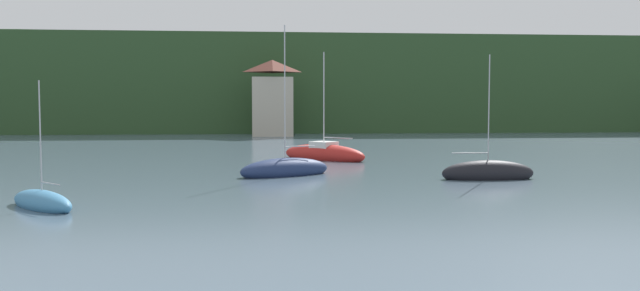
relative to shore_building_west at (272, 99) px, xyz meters
The scene contains 6 objects.
wooded_hillside 46.01m from the shore_building_west, 121.68° to the left, with size 352.00×59.14×26.21m.
shore_building_west is the anchor object (origin of this frame).
sailboat_far_1 46.66m from the shore_building_west, 90.45° to the right, with size 6.02×4.46×9.12m.
sailboat_far_2 50.76m from the shore_building_west, 77.67° to the right, with size 5.23×1.65×7.30m.
sailboat_mid_6 58.85m from the shore_building_west, 100.45° to the right, with size 3.83×4.03×5.43m.
sailboat_far_7 36.10m from the shore_building_west, 85.21° to the right, with size 6.75×6.89×8.45m.
Camera 1 is at (-2.01, 31.50, 4.25)m, focal length 37.54 mm.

